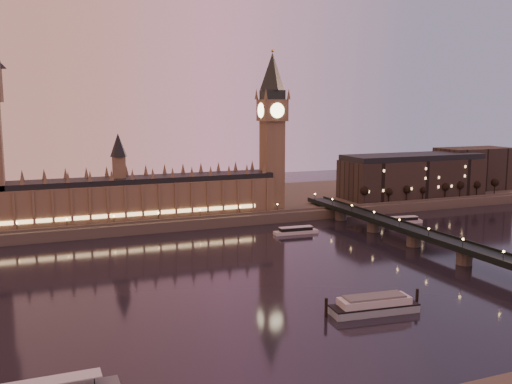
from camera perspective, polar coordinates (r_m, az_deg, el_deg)
ground at (r=255.29m, az=1.37°, el=-8.28°), size 700.00×700.00×0.00m
far_embankment at (r=415.45m, az=-3.88°, el=-1.23°), size 560.00×130.00×6.00m
palace_of_westminster at (r=353.62m, az=-12.51°, el=-0.09°), size 180.00×26.62×52.00m
big_ben at (r=376.78m, az=1.63°, el=7.10°), size 17.68×17.68×104.00m
westminster_bridge at (r=300.98m, az=17.66°, el=-4.97°), size 13.20×260.00×15.30m
city_block at (r=462.65m, az=17.31°, el=1.82°), size 155.00×45.00×34.00m
bare_tree_0 at (r=402.30m, az=10.98°, el=-0.11°), size 5.28×5.28×10.74m
bare_tree_1 at (r=411.50m, az=12.92°, el=0.03°), size 5.28×5.28×10.74m
bare_tree_2 at (r=421.14m, az=14.77°, el=0.15°), size 5.28×5.28×10.74m
bare_tree_3 at (r=431.21m, az=16.53°, el=0.28°), size 5.28×5.28×10.74m
bare_tree_4 at (r=441.67m, az=18.22°, el=0.39°), size 5.28×5.28×10.74m
bare_tree_5 at (r=452.49m, az=19.82°, el=0.50°), size 5.28×5.28×10.74m
bare_tree_6 at (r=463.66m, az=21.35°, el=0.61°), size 5.28×5.28×10.74m
bare_tree_7 at (r=475.14m, az=22.80°, el=0.71°), size 5.28×5.28×10.74m
cruise_boat_a at (r=334.25m, az=4.01°, el=-3.87°), size 26.63×7.53×4.21m
cruise_boat_b at (r=374.98m, az=14.56°, el=-2.75°), size 23.94×9.47×4.30m
moored_barge at (r=214.39m, az=11.73°, el=-11.01°), size 37.51×12.35×6.91m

